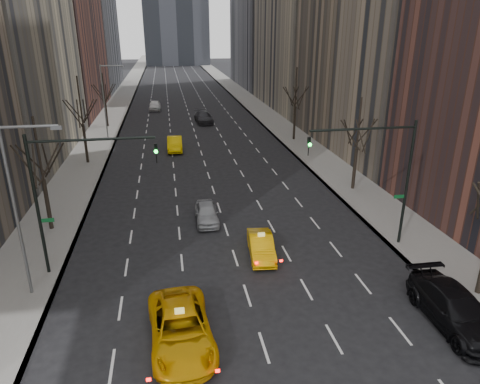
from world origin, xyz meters
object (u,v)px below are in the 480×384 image
silver_sedan_ahead (207,213)px  parked_suv_black (455,309)px  taxi_suv (181,328)px  taxi_sedan (261,246)px

silver_sedan_ahead → parked_suv_black: size_ratio=0.68×
taxi_suv → taxi_sedan: taxi_suv is taller
taxi_suv → taxi_sedan: 8.79m
taxi_sedan → taxi_suv: bearing=-120.8°
taxi_sedan → silver_sedan_ahead: 6.26m
taxi_suv → parked_suv_black: parked_suv_black is taller
parked_suv_black → silver_sedan_ahead: bearing=128.5°
taxi_suv → silver_sedan_ahead: (2.38, 12.69, -0.13)m
parked_suv_black → taxi_suv: bearing=177.3°
taxi_suv → parked_suv_black: (12.77, -0.83, 0.04)m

